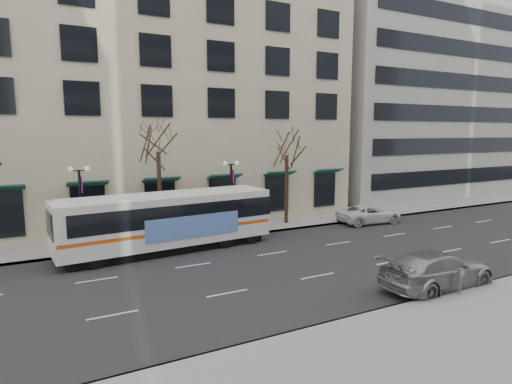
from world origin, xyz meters
TOP-DOWN VIEW (x-y plane):
  - ground at (0.00, 0.00)m, footprint 160.00×160.00m
  - sidewalk_far at (5.00, 9.00)m, footprint 80.00×4.00m
  - building_hotel at (-2.00, 21.00)m, footprint 40.00×20.00m
  - building_office at (32.00, 21.00)m, footprint 25.00×20.00m
  - tree_far_mid at (0.00, 8.80)m, footprint 3.60×3.60m
  - tree_far_right at (10.00, 8.80)m, footprint 3.60×3.60m
  - lamp_post_left at (-4.99, 8.20)m, footprint 1.22×0.45m
  - lamp_post_right at (5.01, 8.20)m, footprint 1.22×0.45m
  - city_bus at (-0.25, 5.80)m, footprint 13.28×3.91m
  - silver_car at (9.00, -6.20)m, footprint 6.05×2.53m
  - white_pickup at (16.19, 6.20)m, footprint 5.43×2.86m
  - pay_station at (8.85, -7.56)m, footprint 0.29×0.22m

SIDE VIEW (x-z plane):
  - ground at x=0.00m, z-range 0.00..0.00m
  - sidewalk_far at x=5.00m, z-range 0.00..0.15m
  - white_pickup at x=16.19m, z-range 0.00..1.46m
  - silver_car at x=9.00m, z-range 0.00..1.75m
  - pay_station at x=8.85m, z-range 0.42..1.60m
  - city_bus at x=-0.25m, z-range 0.16..3.72m
  - lamp_post_left at x=-4.99m, z-range 0.34..5.55m
  - lamp_post_right at x=5.01m, z-range 0.34..5.55m
  - tree_far_right at x=10.00m, z-range 2.39..10.45m
  - tree_far_mid at x=0.00m, z-range 2.63..11.18m
  - building_hotel at x=-2.00m, z-range 0.00..24.00m
  - building_office at x=32.00m, z-range 0.00..35.00m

